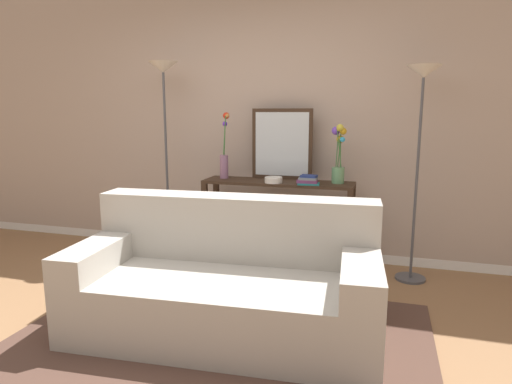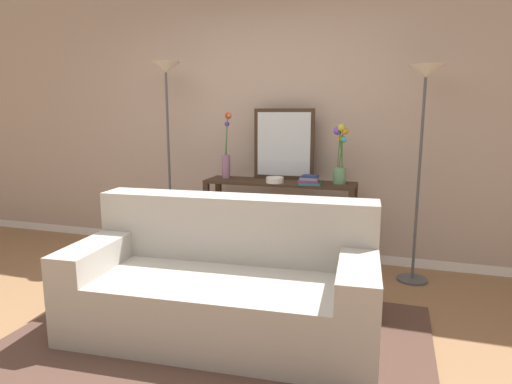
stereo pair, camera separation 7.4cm
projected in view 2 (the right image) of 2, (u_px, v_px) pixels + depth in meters
ground_plane at (156, 355)px, 2.71m from camera, size 16.00×16.00×0.02m
back_wall at (259, 113)px, 4.46m from camera, size 12.00×0.15×2.92m
area_rug at (217, 340)px, 2.85m from camera, size 2.68×1.83×0.01m
couch at (225, 286)px, 2.95m from camera, size 2.04×1.05×0.88m
console_table at (279, 207)px, 4.17m from camera, size 1.42×0.35×0.82m
floor_lamp_left at (167, 106)px, 4.30m from camera, size 0.28×0.28×1.94m
floor_lamp_right at (423, 114)px, 3.61m from camera, size 0.28×0.28×1.84m
wall_mirror at (284, 144)px, 4.20m from camera, size 0.59×0.02×0.67m
vase_tall_flowers at (227, 154)px, 4.29m from camera, size 0.09×0.10×0.64m
vase_short_flowers at (340, 158)px, 3.96m from camera, size 0.14×0.14×0.54m
fruit_bowl at (275, 180)px, 4.03m from camera, size 0.16×0.16×0.05m
book_stack at (309, 181)px, 3.92m from camera, size 0.20×0.14×0.09m
book_row_under_console at (234, 254)px, 4.40m from camera, size 0.25×0.17×0.13m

